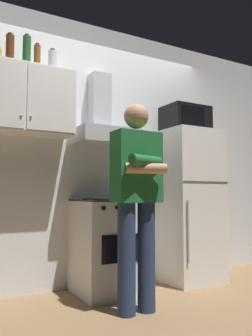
{
  "coord_description": "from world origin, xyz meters",
  "views": [
    {
      "loc": [
        -1.5,
        -2.69,
        0.91
      ],
      "look_at": [
        0.0,
        0.0,
        1.15
      ],
      "focal_mm": 36.82,
      "sensor_mm": 36.0,
      "label": 1
    }
  ],
  "objects": [
    {
      "name": "bottle_beer_brown",
      "position": [
        -0.72,
        0.37,
        2.16
      ],
      "size": [
        0.06,
        0.06,
        0.24
      ],
      "color": "brown",
      "rests_on": "upper_cabinet"
    },
    {
      "name": "microwave",
      "position": [
        0.9,
        0.27,
        1.74
      ],
      "size": [
        0.48,
        0.37,
        0.28
      ],
      "color": "black",
      "rests_on": "refrigerator"
    },
    {
      "name": "back_wall_tiled",
      "position": [
        0.0,
        0.6,
        1.35
      ],
      "size": [
        4.8,
        0.1,
        2.7
      ],
      "primitive_type": "cube",
      "color": "white",
      "rests_on": "ground_plane"
    },
    {
      "name": "upper_cabinet",
      "position": [
        -0.85,
        0.37,
        1.75
      ],
      "size": [
        0.9,
        0.37,
        0.6
      ],
      "color": "white"
    },
    {
      "name": "stove_oven",
      "position": [
        -0.05,
        0.25,
        0.43
      ],
      "size": [
        0.6,
        0.62,
        0.87
      ],
      "color": "white",
      "rests_on": "ground_plane"
    },
    {
      "name": "bottle_canister_steel",
      "position": [
        -0.57,
        0.4,
        2.16
      ],
      "size": [
        0.08,
        0.08,
        0.23
      ],
      "color": "#B2B5BA",
      "rests_on": "upper_cabinet"
    },
    {
      "name": "bottle_rum_dark",
      "position": [
        -0.97,
        0.36,
        2.18
      ],
      "size": [
        0.07,
        0.07,
        0.28
      ],
      "color": "#47230F",
      "rests_on": "upper_cabinet"
    },
    {
      "name": "ground_plane",
      "position": [
        0.0,
        0.0,
        0.0
      ],
      "size": [
        7.0,
        7.0,
        0.0
      ],
      "primitive_type": "plane",
      "color": "olive"
    },
    {
      "name": "refrigerator",
      "position": [
        0.9,
        0.25,
        0.8
      ],
      "size": [
        0.6,
        0.62,
        1.6
      ],
      "color": "white",
      "rests_on": "ground_plane"
    },
    {
      "name": "person_standing",
      "position": [
        -0.1,
        -0.36,
        0.9
      ],
      "size": [
        0.38,
        0.33,
        1.64
      ],
      "color": "navy",
      "rests_on": "ground_plane"
    },
    {
      "name": "bottle_wine_green",
      "position": [
        -0.82,
        0.36,
        2.19
      ],
      "size": [
        0.07,
        0.07,
        0.3
      ],
      "color": "#19471E",
      "rests_on": "upper_cabinet"
    },
    {
      "name": "range_hood",
      "position": [
        -0.05,
        0.38,
        1.6
      ],
      "size": [
        0.6,
        0.44,
        0.75
      ],
      "color": "#B7BABF"
    }
  ]
}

